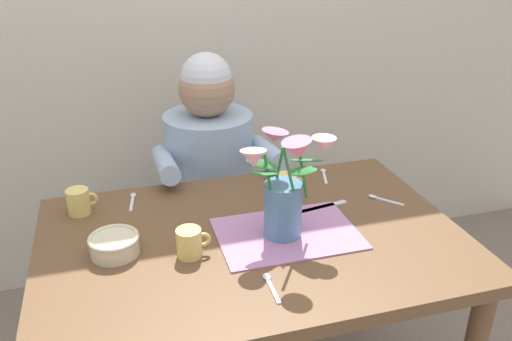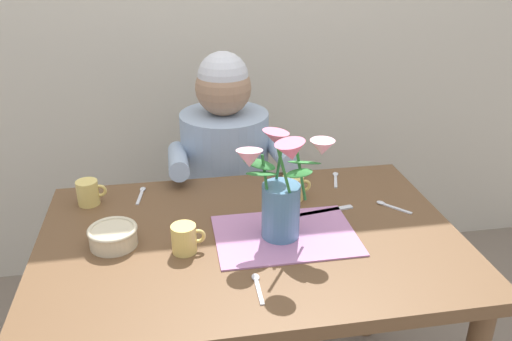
% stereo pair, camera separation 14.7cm
% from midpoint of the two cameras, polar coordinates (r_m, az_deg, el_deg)
% --- Properties ---
extents(wood_panel_backdrop, '(4.00, 0.10, 2.50)m').
position_cam_midpoint_polar(wood_panel_backdrop, '(2.33, -3.14, 17.78)').
color(wood_panel_backdrop, beige).
rests_on(wood_panel_backdrop, ground_plane).
extents(dining_table, '(1.20, 0.80, 0.74)m').
position_cam_midpoint_polar(dining_table, '(1.56, 2.14, -10.17)').
color(dining_table, brown).
rests_on(dining_table, ground_plane).
extents(seated_person, '(0.45, 0.47, 1.14)m').
position_cam_midpoint_polar(seated_person, '(2.12, -1.18, -2.48)').
color(seated_person, '#4C4C56').
rests_on(seated_person, ground_plane).
extents(striped_placemat, '(0.40, 0.28, 0.00)m').
position_cam_midpoint_polar(striped_placemat, '(1.51, 6.03, -7.11)').
color(striped_placemat, '#B275A3').
rests_on(striped_placemat, dining_table).
extents(flower_vase, '(0.27, 0.25, 0.33)m').
position_cam_midpoint_polar(flower_vase, '(1.42, 5.75, -2.31)').
color(flower_vase, teal).
rests_on(flower_vase, dining_table).
extents(ceramic_bowl, '(0.14, 0.14, 0.06)m').
position_cam_midpoint_polar(ceramic_bowl, '(1.48, -12.58, -7.02)').
color(ceramic_bowl, beige).
rests_on(ceramic_bowl, dining_table).
extents(dinner_knife, '(0.19, 0.05, 0.00)m').
position_cam_midpoint_polar(dinner_knife, '(1.65, 10.02, -4.46)').
color(dinner_knife, silver).
rests_on(dinner_knife, dining_table).
extents(coffee_cup, '(0.09, 0.07, 0.08)m').
position_cam_midpoint_polar(coffee_cup, '(1.71, -15.49, -2.40)').
color(coffee_cup, '#E5C666').
rests_on(coffee_cup, dining_table).
extents(ceramic_mug, '(0.09, 0.07, 0.08)m').
position_cam_midpoint_polar(ceramic_mug, '(1.69, 6.61, -1.91)').
color(ceramic_mug, '#E5C666').
rests_on(ceramic_mug, dining_table).
extents(tea_cup, '(0.09, 0.07, 0.08)m').
position_cam_midpoint_polar(tea_cup, '(1.42, -4.84, -7.49)').
color(tea_cup, '#E5C666').
rests_on(tea_cup, dining_table).
extents(spoon_0, '(0.02, 0.12, 0.01)m').
position_cam_midpoint_polar(spoon_0, '(1.32, 3.39, -12.31)').
color(spoon_0, silver).
rests_on(spoon_0, dining_table).
extents(spoon_1, '(0.09, 0.10, 0.01)m').
position_cam_midpoint_polar(spoon_1, '(1.72, 16.61, -3.73)').
color(spoon_1, silver).
rests_on(spoon_1, dining_table).
extents(spoon_2, '(0.05, 0.12, 0.01)m').
position_cam_midpoint_polar(spoon_2, '(1.87, 10.90, -0.79)').
color(spoon_2, silver).
rests_on(spoon_2, dining_table).
extents(spoon_3, '(0.03, 0.12, 0.01)m').
position_cam_midpoint_polar(spoon_3, '(1.76, -10.06, -2.47)').
color(spoon_3, silver).
rests_on(spoon_3, dining_table).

